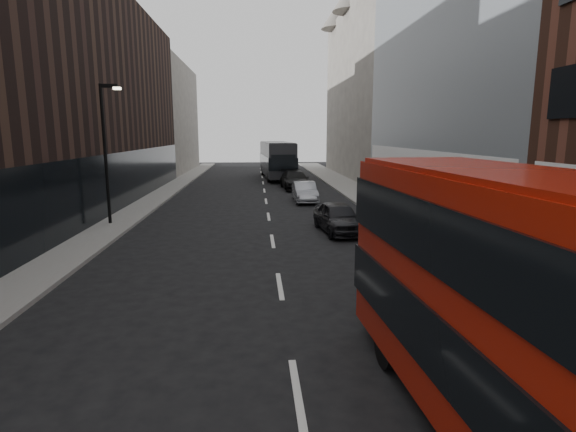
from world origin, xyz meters
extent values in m
cube|color=slate|center=(7.50, 25.00, 0.07)|extent=(3.00, 80.00, 0.15)
cube|color=slate|center=(-8.00, 25.00, 0.07)|extent=(2.00, 80.00, 0.15)
cube|color=#93989C|center=(11.50, 21.00, 10.00)|extent=(5.00, 22.00, 20.00)
cube|color=silver|center=(9.15, 21.00, 1.90)|extent=(0.35, 21.00, 3.80)
cube|color=slate|center=(11.50, 44.00, 9.00)|extent=(5.00, 24.00, 18.00)
cone|color=slate|center=(9.50, 52.00, 19.50)|extent=(4.00, 4.00, 3.00)
cube|color=black|center=(-11.50, 30.00, 7.00)|extent=(5.00, 24.00, 14.00)
cube|color=slate|center=(-11.50, 52.00, 6.50)|extent=(5.00, 20.00, 13.00)
cylinder|color=black|center=(-8.30, 18.00, 3.65)|extent=(0.16, 0.16, 7.00)
cube|color=black|center=(-7.90, 18.00, 7.05)|extent=(0.90, 0.15, 0.18)
cube|color=#FFF2CC|center=(-7.50, 18.00, 6.93)|extent=(0.35, 0.22, 0.12)
cube|color=#9D1809|center=(3.12, -0.37, 2.24)|extent=(2.86, 10.40, 3.74)
cube|color=black|center=(3.12, -0.37, 1.64)|extent=(2.98, 10.45, 1.03)
cube|color=black|center=(3.12, -0.37, 3.23)|extent=(2.98, 10.45, 1.03)
cube|color=black|center=(2.86, 4.80, 1.78)|extent=(1.99, 0.18, 1.31)
cube|color=#9D1809|center=(3.12, -0.37, 4.15)|extent=(2.75, 9.98, 0.12)
cylinder|color=black|center=(1.93, 2.87, 0.47)|extent=(0.33, 0.95, 0.94)
cylinder|color=black|center=(3.97, 2.97, 0.47)|extent=(0.33, 0.95, 0.94)
cube|color=black|center=(1.55, 42.35, 2.09)|extent=(3.36, 11.95, 3.33)
cube|color=black|center=(1.55, 42.35, 1.88)|extent=(3.48, 12.01, 1.18)
cube|color=black|center=(1.89, 36.42, 2.04)|extent=(2.28, 0.21, 1.50)
cube|color=black|center=(1.21, 48.28, 2.04)|extent=(2.28, 0.21, 1.50)
cube|color=black|center=(1.55, 42.35, 3.79)|extent=(3.22, 11.47, 0.12)
cylinder|color=black|center=(0.14, 46.05, 0.54)|extent=(0.38, 1.09, 1.07)
cylinder|color=black|center=(2.52, 46.19, 0.54)|extent=(0.38, 1.09, 1.07)
cylinder|color=black|center=(0.57, 38.50, 0.54)|extent=(0.38, 1.09, 1.07)
cylinder|color=black|center=(2.96, 38.64, 0.54)|extent=(0.38, 1.09, 1.07)
imported|color=black|center=(3.26, 15.61, 0.74)|extent=(2.20, 4.50, 1.48)
imported|color=#9A9CA3|center=(2.71, 25.57, 0.70)|extent=(1.51, 4.26, 1.40)
imported|color=black|center=(2.67, 32.86, 0.79)|extent=(2.60, 5.57, 1.57)
camera|label=1|loc=(-0.72, -5.50, 4.74)|focal=28.00mm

